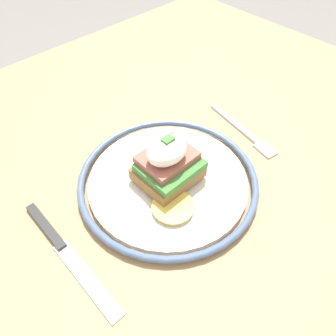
# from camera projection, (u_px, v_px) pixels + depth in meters

# --- Properties ---
(ground_plane) EXTENTS (6.00, 6.00, 0.00)m
(ground_plane) POSITION_uv_depth(u_px,v_px,m) (168.00, 313.00, 1.09)
(ground_plane) COLOR gray
(dining_table) EXTENTS (1.07, 0.87, 0.75)m
(dining_table) POSITION_uv_depth(u_px,v_px,m) (167.00, 197.00, 0.61)
(dining_table) COLOR tan
(dining_table) RESTS_ON ground_plane
(plate) EXTENTS (0.27, 0.27, 0.02)m
(plate) POSITION_uv_depth(u_px,v_px,m) (168.00, 180.00, 0.48)
(plate) COLOR silver
(plate) RESTS_ON dining_table
(sandwich) EXTENTS (0.10, 0.11, 0.08)m
(sandwich) POSITION_uv_depth(u_px,v_px,m) (168.00, 165.00, 0.46)
(sandwich) COLOR olive
(sandwich) RESTS_ON plate
(fork) EXTENTS (0.04, 0.16, 0.00)m
(fork) POSITION_uv_depth(u_px,v_px,m) (244.00, 132.00, 0.56)
(fork) COLOR silver
(fork) RESTS_ON dining_table
(knife) EXTENTS (0.02, 0.21, 0.01)m
(knife) POSITION_uv_depth(u_px,v_px,m) (62.00, 247.00, 0.42)
(knife) COLOR #2D2D2D
(knife) RESTS_ON dining_table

